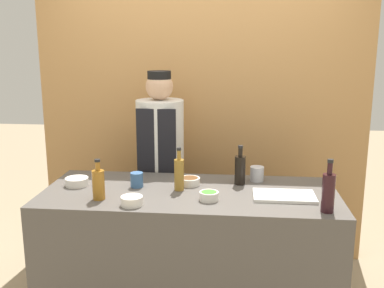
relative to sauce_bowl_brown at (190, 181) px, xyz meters
The scene contains 14 objects.
cabinet_wall 0.95m from the sauce_bowl_brown, 89.17° to the left, with size 2.77×0.18×2.40m.
counter 0.50m from the sauce_bowl_brown, 84.30° to the right, with size 1.92×0.80×0.91m.
sauce_bowl_brown is the anchor object (origin of this frame).
sauce_bowl_red 0.77m from the sauce_bowl_brown, behind, with size 0.16×0.16×0.05m.
sauce_bowl_purple 0.52m from the sauce_bowl_brown, 125.52° to the right, with size 0.13×0.13×0.06m.
sauce_bowl_green 0.33m from the sauce_bowl_brown, 62.85° to the right, with size 0.12×0.12×0.05m.
cutting_board 0.65m from the sauce_bowl_brown, 17.68° to the right, with size 0.38×0.23×0.02m.
bottle_amber 0.63m from the sauce_bowl_brown, 147.50° to the right, with size 0.08×0.08×0.25m.
bottle_wine 0.94m from the sauce_bowl_brown, 26.56° to the right, with size 0.07×0.07×0.31m.
bottle_vinegar 0.15m from the sauce_bowl_brown, 116.40° to the right, with size 0.06×0.06×0.29m.
bottle_soy 0.35m from the sauce_bowl_brown, ahead, with size 0.07×0.07×0.27m.
cup_steel 0.48m from the sauce_bowl_brown, 16.60° to the left, with size 0.10×0.10×0.10m.
cup_blue 0.36m from the sauce_bowl_brown, 167.17° to the right, with size 0.09×0.09×0.10m.
chef_center 0.56m from the sauce_bowl_brown, 120.47° to the left, with size 0.37×0.37×1.65m.
Camera 1 is at (0.29, -2.77, 1.86)m, focal length 42.00 mm.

